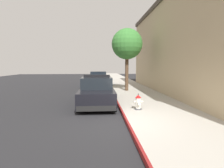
{
  "coord_description": "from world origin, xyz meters",
  "views": [
    {
      "loc": [
        -1.09,
        -6.68,
        2.22
      ],
      "look_at": [
        -0.24,
        5.06,
        1.0
      ],
      "focal_mm": 29.09,
      "sensor_mm": 36.0,
      "label": 1
    }
  ],
  "objects_px": {
    "parked_car_silver_ahead": "(98,79)",
    "fire_hydrant": "(138,102)",
    "police_cruiser": "(97,91)",
    "street_tree": "(127,44)"
  },
  "relations": [
    {
      "from": "parked_car_silver_ahead",
      "to": "fire_hydrant",
      "type": "bearing_deg",
      "value": -80.82
    },
    {
      "from": "fire_hydrant",
      "to": "police_cruiser",
      "type": "bearing_deg",
      "value": 133.47
    },
    {
      "from": "police_cruiser",
      "to": "street_tree",
      "type": "distance_m",
      "value": 5.92
    },
    {
      "from": "fire_hydrant",
      "to": "parked_car_silver_ahead",
      "type": "bearing_deg",
      "value": 99.18
    },
    {
      "from": "parked_car_silver_ahead",
      "to": "fire_hydrant",
      "type": "distance_m",
      "value": 11.86
    },
    {
      "from": "police_cruiser",
      "to": "street_tree",
      "type": "bearing_deg",
      "value": 61.43
    },
    {
      "from": "parked_car_silver_ahead",
      "to": "street_tree",
      "type": "distance_m",
      "value": 6.55
    },
    {
      "from": "police_cruiser",
      "to": "fire_hydrant",
      "type": "height_order",
      "value": "police_cruiser"
    },
    {
      "from": "parked_car_silver_ahead",
      "to": "fire_hydrant",
      "type": "xyz_separation_m",
      "value": [
        1.89,
        -11.7,
        -0.24
      ]
    },
    {
      "from": "police_cruiser",
      "to": "parked_car_silver_ahead",
      "type": "height_order",
      "value": "police_cruiser"
    }
  ]
}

